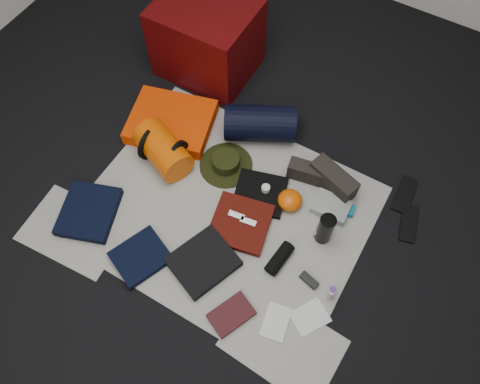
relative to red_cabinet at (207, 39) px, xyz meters
The scene contains 37 objects.
floor 1.19m from the red_cabinet, 53.16° to the right, with size 4.50×4.50×0.02m, color black.
newspaper_mat 1.19m from the red_cabinet, 53.16° to the right, with size 1.60×1.30×0.01m, color #BBB9AD.
newspaper_sheet_front_left 1.50m from the red_cabinet, 90.08° to the right, with size 0.58×0.40×0.00m, color #BBB9AD.
newspaper_sheet_front_right 1.98m from the red_cabinet, 46.72° to the right, with size 0.58×0.40×0.00m, color #BBB9AD.
red_cabinet is the anchor object (origin of this frame).
sleeping_pad 0.61m from the red_cabinet, 82.99° to the right, with size 0.52×0.43×0.09m, color #EE3C02.
stuff_sack 0.84m from the red_cabinet, 77.35° to the right, with size 0.21×0.21×0.37m, color #D04B03.
sack_strap_left 0.83m from the red_cabinet, 84.24° to the right, with size 0.22×0.22×0.03m, color black.
sack_strap_right 0.87m from the red_cabinet, 70.81° to the right, with size 0.22×0.22×0.03m, color black.
navy_duffel 0.70m from the red_cabinet, 29.57° to the right, with size 0.23×0.23×0.44m, color black.
boonie_brim 0.88m from the red_cabinet, 50.80° to the right, with size 0.33×0.33×0.01m, color black.
boonie_crown 0.87m from the red_cabinet, 50.80° to the right, with size 0.17×0.17×0.07m, color black.
hiking_boot_left 1.13m from the red_cabinet, 25.33° to the right, with size 0.24×0.09×0.12m, color black.
hiking_boot_right 1.27m from the red_cabinet, 21.45° to the right, with size 0.30×0.11×0.15m, color black.
flip_flop_left 1.62m from the red_cabinet, 10.42° to the right, with size 0.09×0.26×0.01m, color black.
flip_flop_right 1.75m from the red_cabinet, 15.36° to the right, with size 0.09×0.24×0.01m, color black.
trousers_navy_a 1.37m from the red_cabinet, 89.54° to the right, with size 0.31×0.35×0.06m, color black.
trousers_navy_b 1.51m from the red_cabinet, 72.89° to the right, with size 0.25×0.29×0.04m, color black.
trousers_charcoal 1.50m from the red_cabinet, 59.22° to the right, with size 0.29×0.34×0.05m, color black.
black_tshirt 1.12m from the red_cabinet, 41.62° to the right, with size 0.30×0.28×0.03m, color black.
red_shirt 1.29m from the red_cabinet, 49.61° to the right, with size 0.33×0.33×0.04m, color #490E08.
orange_stuff_sack 1.24m from the red_cabinet, 34.81° to the right, with size 0.15×0.15×0.10m, color #D04B03.
first_aid_pouch 1.39m from the red_cabinet, 26.16° to the right, with size 0.21×0.16×0.05m, color gray.
water_bottle 1.50m from the red_cabinet, 32.07° to the right, with size 0.09×0.09×0.23m, color black.
speaker 1.55m from the red_cabinet, 43.09° to the right, with size 0.08×0.08×0.20m, color black.
compact_camera 1.50m from the red_cabinet, 32.00° to the right, with size 0.09×0.06×0.04m, color #ADADB2.
cyan_case 1.44m from the red_cabinet, 23.63° to the right, with size 0.11×0.07×0.04m, color #0E6789.
toiletry_purple 1.82m from the red_cabinet, 36.74° to the right, with size 0.04×0.04×0.11m, color #4B2474.
toiletry_clear 1.83m from the red_cabinet, 37.03° to the right, with size 0.03×0.03×0.10m, color #AAAFAA.
paperback_book 1.80m from the red_cabinet, 54.19° to the right, with size 0.15×0.23×0.03m, color black.
map_booklet 1.87m from the red_cabinet, 47.04° to the right, with size 0.13×0.19×0.01m, color silver.
map_printout 1.89m from the red_cabinet, 41.41° to the right, with size 0.14×0.19×0.01m, color silver.
sunglasses 1.71m from the red_cabinet, 39.07° to the right, with size 0.11×0.04×0.03m, color black.
key_cluster 1.55m from the red_cabinet, 91.95° to the right, with size 0.06×0.06×0.01m, color #ADADB2.
tape_roll 1.11m from the red_cabinet, 39.75° to the right, with size 0.05×0.05×0.04m, color silver.
energy_bar_a 1.24m from the red_cabinet, 50.43° to the right, with size 0.10×0.04×0.01m, color #ADADB2.
energy_bar_b 1.29m from the red_cabinet, 47.66° to the right, with size 0.10×0.04×0.01m, color #ADADB2.
Camera 1 is at (0.69, -1.02, 2.50)m, focal length 35.00 mm.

